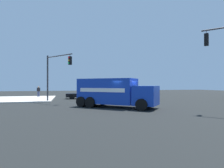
% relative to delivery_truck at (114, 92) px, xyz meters
% --- Properties ---
extents(ground_plane, '(100.00, 100.00, 0.00)m').
position_rel_delivery_truck_xyz_m(ground_plane, '(0.56, 0.78, -1.43)').
color(ground_plane, black).
extents(sidewalk_corner_near, '(11.28, 11.28, 0.14)m').
position_rel_delivery_truck_xyz_m(sidewalk_corner_near, '(-12.13, -11.91, -1.36)').
color(sidewalk_corner_near, beige).
rests_on(sidewalk_corner_near, ground).
extents(delivery_truck, '(6.83, 7.43, 2.74)m').
position_rel_delivery_truck_xyz_m(delivery_truck, '(0.00, 0.00, 0.00)').
color(delivery_truck, '#1438AD').
rests_on(delivery_truck, ground).
extents(traffic_light_primary, '(3.79, 3.07, 5.70)m').
position_rel_delivery_truck_xyz_m(traffic_light_primary, '(-6.30, -5.76, 2.50)').
color(traffic_light_primary, '#38383D').
rests_on(traffic_light_primary, sidewalk_corner_near).
extents(pickup_black, '(2.74, 5.40, 1.38)m').
position_rel_delivery_truck_xyz_m(pickup_black, '(-11.36, -1.75, -0.71)').
color(pickup_black, black).
rests_on(pickup_black, ground).
extents(pedestrian_near_corner, '(0.25, 0.53, 1.75)m').
position_rel_delivery_truck_xyz_m(pedestrian_near_corner, '(-15.41, -8.87, -0.29)').
color(pedestrian_near_corner, navy).
rests_on(pedestrian_near_corner, sidewalk_corner_near).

